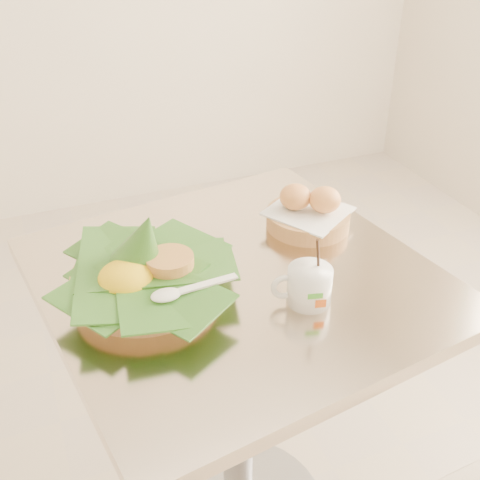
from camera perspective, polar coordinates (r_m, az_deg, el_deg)
name	(u,v)px	position (r m, az deg, el deg)	size (l,w,h in m)	color
cafe_table	(238,361)	(1.28, -0.22, -11.36)	(0.80, 0.80, 0.75)	gray
rice_basket	(144,271)	(1.09, -9.09, -2.95)	(0.33, 0.33, 0.16)	tan
bread_basket	(309,212)	(1.29, 6.52, 2.61)	(0.21, 0.21, 0.09)	tan
coffee_mug	(308,285)	(1.06, 6.49, -4.22)	(0.11, 0.08, 0.14)	white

